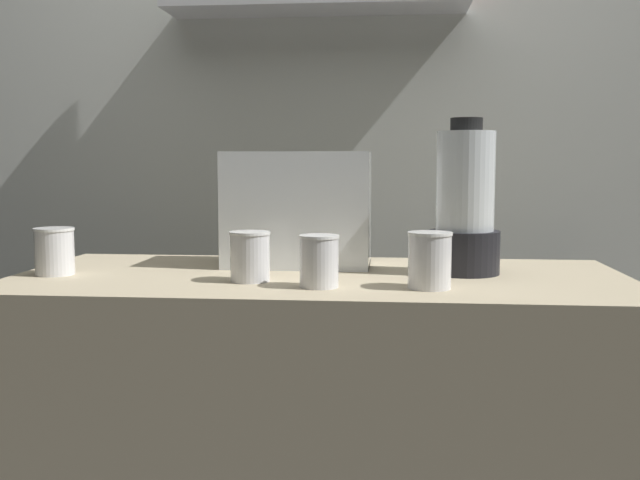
% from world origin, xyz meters
% --- Properties ---
extents(counter, '(1.40, 0.64, 0.90)m').
position_xyz_m(counter, '(0.00, 0.00, 0.45)').
color(counter, tan).
rests_on(counter, ground_plane).
extents(back_wall_unit, '(2.60, 0.24, 2.50)m').
position_xyz_m(back_wall_unit, '(-0.00, 0.77, 1.26)').
color(back_wall_unit, silver).
rests_on(back_wall_unit, ground_plane).
extents(carrot_display_bin, '(0.36, 0.21, 0.28)m').
position_xyz_m(carrot_display_bin, '(-0.08, 0.15, 0.99)').
color(carrot_display_bin, white).
rests_on(carrot_display_bin, counter).
extents(blender_pitcher, '(0.16, 0.16, 0.36)m').
position_xyz_m(blender_pitcher, '(0.33, 0.05, 1.05)').
color(blender_pitcher, black).
rests_on(blender_pitcher, counter).
extents(juice_cup_pomegranate_far_left, '(0.09, 0.09, 0.11)m').
position_xyz_m(juice_cup_pomegranate_far_left, '(-0.61, -0.06, 0.95)').
color(juice_cup_pomegranate_far_left, white).
rests_on(juice_cup_pomegranate_far_left, counter).
extents(juice_cup_orange_left, '(0.09, 0.09, 0.11)m').
position_xyz_m(juice_cup_orange_left, '(-0.14, -0.11, 0.95)').
color(juice_cup_orange_left, white).
rests_on(juice_cup_orange_left, counter).
extents(juice_cup_mango_middle, '(0.08, 0.08, 0.11)m').
position_xyz_m(juice_cup_mango_middle, '(0.01, -0.17, 0.95)').
color(juice_cup_mango_middle, white).
rests_on(juice_cup_mango_middle, counter).
extents(juice_cup_carrot_right, '(0.09, 0.09, 0.12)m').
position_xyz_m(juice_cup_carrot_right, '(0.24, -0.16, 0.95)').
color(juice_cup_carrot_right, white).
rests_on(juice_cup_carrot_right, counter).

